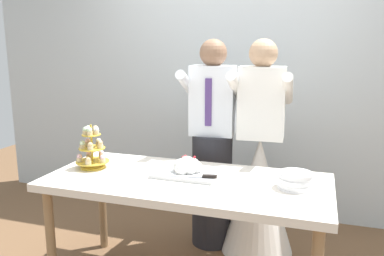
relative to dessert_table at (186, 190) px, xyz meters
name	(u,v)px	position (x,y,z in m)	size (l,w,h in m)	color
rear_wall	(235,63)	(0.00, 1.42, 0.75)	(5.20, 0.10, 2.90)	silver
dessert_table	(186,190)	(0.00, 0.00, 0.00)	(1.80, 0.80, 0.78)	silver
cupcake_stand	(92,150)	(-0.69, 0.02, 0.20)	(0.23, 0.23, 0.31)	gold
main_cake_tray	(187,168)	(-0.02, 0.08, 0.12)	(0.43, 0.31, 0.13)	silver
plate_stack	(295,180)	(0.67, 0.04, 0.12)	(0.20, 0.20, 0.10)	white
person_groom	(212,156)	(-0.01, 0.67, 0.05)	(0.48, 0.51, 1.66)	#232328
person_bride	(259,181)	(0.37, 0.65, -0.12)	(0.56, 0.56, 1.66)	white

